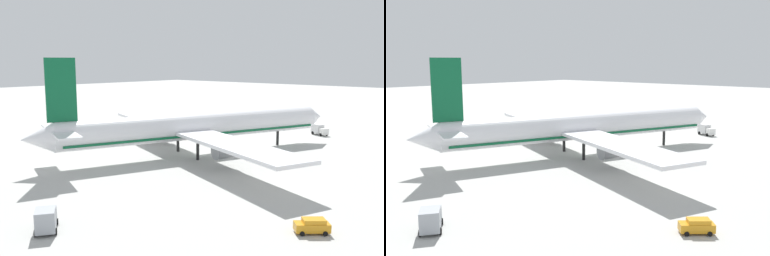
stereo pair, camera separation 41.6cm
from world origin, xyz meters
TOP-DOWN VIEW (x-y plane):
  - ground_plane at (0.00, 0.00)m, footprint 600.00×600.00m
  - airliner at (-1.26, 0.55)m, footprint 75.88×74.55m
  - service_truck_0 at (-48.46, -15.72)m, footprint 4.92×5.76m
  - service_truck_1 at (44.45, -9.16)m, footprint 4.35×6.01m
  - service_van at (-25.77, -41.72)m, footprint 4.37×4.52m
  - baggage_cart_0 at (28.93, 42.81)m, footprint 1.90×3.49m

SIDE VIEW (x-z plane):
  - ground_plane at x=0.00m, z-range 0.00..0.00m
  - baggage_cart_0 at x=28.93m, z-range 0.07..0.47m
  - service_van at x=-25.77m, z-range 0.05..2.02m
  - service_truck_1 at x=44.45m, z-range 0.08..3.26m
  - service_truck_0 at x=-48.46m, z-range 0.10..3.29m
  - airliner at x=-1.26m, z-range -4.71..18.01m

